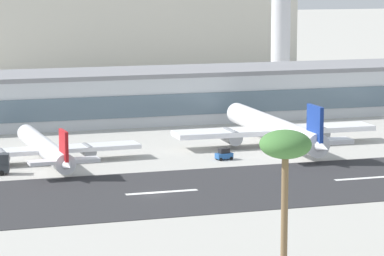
# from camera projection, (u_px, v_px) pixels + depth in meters

# --- Properties ---
(ground_plane) EXTENTS (1400.00, 1400.00, 0.00)m
(ground_plane) POSITION_uv_depth(u_px,v_px,m) (154.00, 195.00, 159.90)
(ground_plane) COLOR #B2AFA8
(runway_strip) EXTENTS (800.00, 32.96, 0.08)m
(runway_strip) POSITION_uv_depth(u_px,v_px,m) (152.00, 193.00, 160.87)
(runway_strip) COLOR #2D2D30
(runway_strip) RESTS_ON ground_plane
(runway_centreline_dash_4) EXTENTS (12.00, 1.20, 0.01)m
(runway_centreline_dash_4) POSITION_uv_depth(u_px,v_px,m) (162.00, 192.00, 161.35)
(runway_centreline_dash_4) COLOR white
(runway_centreline_dash_4) RESTS_ON runway_strip
(runway_centreline_dash_5) EXTENTS (12.00, 1.20, 0.01)m
(runway_centreline_dash_5) POSITION_uv_depth(u_px,v_px,m) (367.00, 178.00, 172.31)
(runway_centreline_dash_5) COLOR white
(runway_centreline_dash_5) RESTS_ON runway_strip
(terminal_building) EXTENTS (156.92, 22.46, 12.07)m
(terminal_building) POSITION_uv_depth(u_px,v_px,m) (111.00, 97.00, 235.91)
(terminal_building) COLOR silver
(terminal_building) RESTS_ON ground_plane
(distant_hotel_block) EXTENTS (121.64, 28.17, 42.75)m
(distant_hotel_block) POSITION_uv_depth(u_px,v_px,m) (120.00, 11.00, 348.50)
(distant_hotel_block) COLOR beige
(distant_hotel_block) RESTS_ON ground_plane
(airliner_red_tail_gate_1) EXTENTS (36.15, 40.58, 8.47)m
(airliner_red_tail_gate_1) POSITION_uv_depth(u_px,v_px,m) (46.00, 149.00, 185.30)
(airliner_red_tail_gate_1) COLOR white
(airliner_red_tail_gate_1) RESTS_ON ground_plane
(airliner_navy_tail_gate_2) EXTENTS (42.42, 51.77, 10.80)m
(airliner_navy_tail_gate_2) POSITION_uv_depth(u_px,v_px,m) (277.00, 129.00, 203.56)
(airliner_navy_tail_gate_2) COLOR white
(airliner_navy_tail_gate_2) RESTS_ON ground_plane
(service_baggage_tug_0) EXTENTS (3.43, 2.36, 2.20)m
(service_baggage_tug_0) POSITION_uv_depth(u_px,v_px,m) (224.00, 154.00, 189.20)
(service_baggage_tug_0) COLOR #23569E
(service_baggage_tug_0) RESTS_ON ground_plane
(palm_tree_1) EXTENTS (5.99, 5.99, 17.52)m
(palm_tree_1) POSITION_uv_depth(u_px,v_px,m) (285.00, 150.00, 113.87)
(palm_tree_1) COLOR brown
(palm_tree_1) RESTS_ON ground_plane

